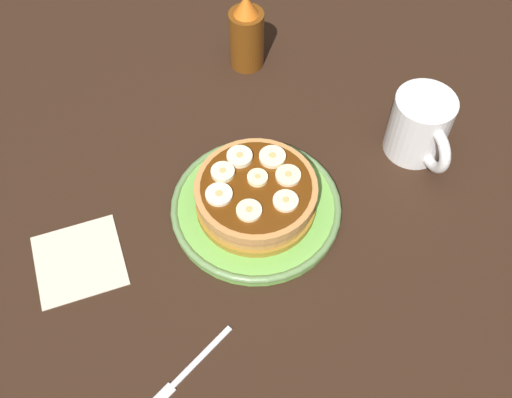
% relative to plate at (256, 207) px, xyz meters
% --- Properties ---
extents(ground_plane, '(1.40, 1.40, 0.03)m').
position_rel_plate_xyz_m(ground_plane, '(0.00, 0.00, -0.02)').
color(ground_plane, black).
extents(plate, '(0.23, 0.23, 0.02)m').
position_rel_plate_xyz_m(plate, '(0.00, 0.00, 0.00)').
color(plate, '#72B74C').
rests_on(plate, ground_plane).
extents(pancake_stack, '(0.16, 0.17, 0.05)m').
position_rel_plate_xyz_m(pancake_stack, '(-0.00, 0.00, 0.03)').
color(pancake_stack, olive).
rests_on(pancake_stack, plate).
extents(banana_slice_0, '(0.03, 0.03, 0.01)m').
position_rel_plate_xyz_m(banana_slice_0, '(-0.01, 0.01, 0.05)').
color(banana_slice_0, '#FCF2B2').
rests_on(banana_slice_0, pancake_stack).
extents(banana_slice_1, '(0.03, 0.03, 0.01)m').
position_rel_plate_xyz_m(banana_slice_1, '(0.03, -0.02, 0.05)').
color(banana_slice_1, '#F7ECB6').
rests_on(banana_slice_1, pancake_stack).
extents(banana_slice_2, '(0.03, 0.03, 0.01)m').
position_rel_plate_xyz_m(banana_slice_2, '(-0.05, -0.01, 0.05)').
color(banana_slice_2, '#F1ECC2').
rests_on(banana_slice_2, pancake_stack).
extents(banana_slice_3, '(0.03, 0.03, 0.01)m').
position_rel_plate_xyz_m(banana_slice_3, '(-0.03, -0.03, 0.05)').
color(banana_slice_3, '#F7EDBF').
rests_on(banana_slice_3, pancake_stack).
extents(banana_slice_4, '(0.03, 0.03, 0.01)m').
position_rel_plate_xyz_m(banana_slice_4, '(-0.00, -0.05, 0.05)').
color(banana_slice_4, '#FAF0C6').
rests_on(banana_slice_4, pancake_stack).
extents(banana_slice_5, '(0.03, 0.03, 0.01)m').
position_rel_plate_xyz_m(banana_slice_5, '(-0.00, 0.04, 0.05)').
color(banana_slice_5, '#FCE1B3').
rests_on(banana_slice_5, pancake_stack).
extents(banana_slice_6, '(0.03, 0.03, 0.01)m').
position_rel_plate_xyz_m(banana_slice_6, '(0.04, 0.03, 0.05)').
color(banana_slice_6, '#FBE8BA').
rests_on(banana_slice_6, pancake_stack).
extents(banana_slice_7, '(0.04, 0.04, 0.01)m').
position_rel_plate_xyz_m(banana_slice_7, '(-0.03, 0.03, 0.05)').
color(banana_slice_7, '#FDE9BA').
rests_on(banana_slice_7, pancake_stack).
extents(coffee_mug, '(0.12, 0.08, 0.10)m').
position_rel_plate_xyz_m(coffee_mug, '(-0.03, 0.25, 0.04)').
color(coffee_mug, white).
rests_on(coffee_mug, ground_plane).
extents(napkin, '(0.11, 0.11, 0.00)m').
position_rel_plate_xyz_m(napkin, '(-0.00, -0.24, -0.01)').
color(napkin, beige).
rests_on(napkin, ground_plane).
extents(fork, '(0.07, 0.12, 0.01)m').
position_rel_plate_xyz_m(fork, '(0.19, -0.15, -0.01)').
color(fork, silver).
rests_on(fork, ground_plane).
extents(syrup_bottle, '(0.05, 0.05, 0.13)m').
position_rel_plate_xyz_m(syrup_bottle, '(-0.28, 0.08, 0.05)').
color(syrup_bottle, brown).
rests_on(syrup_bottle, ground_plane).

